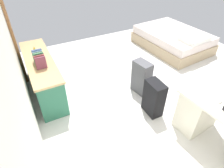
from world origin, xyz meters
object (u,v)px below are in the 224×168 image
Objects in this scene: bed at (173,40)px; computer_mouse at (220,101)px; suitcase_black at (154,98)px; credenza at (43,76)px; suitcase_spare_grey at (141,77)px; figurine_small at (34,49)px.

computer_mouse reaches higher than bed.
suitcase_black is at bearing 131.62° from bed.
bed is 2.68m from suitcase_black.
credenza reaches higher than suitcase_black.
bed is at bearing -36.08° from computer_mouse.
bed is at bearing -66.63° from suitcase_spare_grey.
figurine_small is (2.64, 1.97, 0.04)m from computer_mouse.
computer_mouse is (-1.41, -0.27, 0.41)m from suitcase_spare_grey.
bed is at bearing -46.92° from suitcase_black.
computer_mouse is at bearing -178.39° from suitcase_spare_grey.
figurine_small is at bearing 89.34° from bed.
credenza is at bearing 52.64° from suitcase_spare_grey.
suitcase_spare_grey is (-0.90, -1.69, -0.03)m from credenza.
bed is 3.09m from computer_mouse.
computer_mouse reaches higher than suitcase_spare_grey.
computer_mouse is 0.91× the size of figurine_small.
suitcase_black is 0.60m from suitcase_spare_grey.
figurine_small is (1.24, 1.69, 0.45)m from suitcase_spare_grey.
bed is 3.59m from figurine_small.
suitcase_black is 0.95× the size of suitcase_spare_grey.
suitcase_spare_grey is (0.58, -0.14, 0.02)m from suitcase_black.
suitcase_spare_grey is (-1.20, 1.86, 0.09)m from bed.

